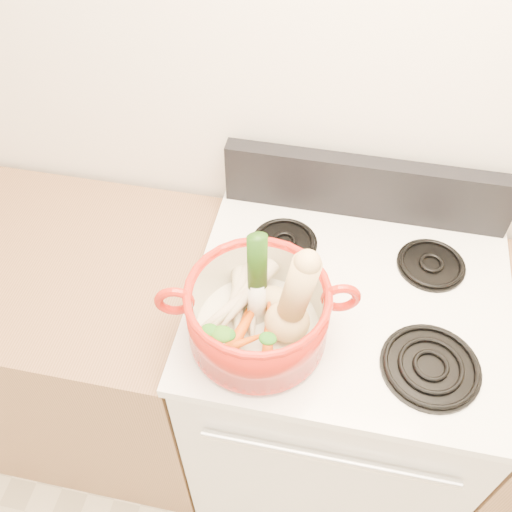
% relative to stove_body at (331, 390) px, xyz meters
% --- Properties ---
extents(wall_back, '(3.50, 0.02, 2.60)m').
position_rel_stove_body_xyz_m(wall_back, '(0.00, 0.35, 0.84)').
color(wall_back, white).
rests_on(wall_back, floor).
extents(stove_body, '(0.76, 0.65, 0.92)m').
position_rel_stove_body_xyz_m(stove_body, '(0.00, 0.00, 0.00)').
color(stove_body, silver).
rests_on(stove_body, floor).
extents(cooktop, '(0.78, 0.67, 0.03)m').
position_rel_stove_body_xyz_m(cooktop, '(0.00, 0.00, 0.47)').
color(cooktop, white).
rests_on(cooktop, stove_body).
extents(control_backsplash, '(0.76, 0.05, 0.18)m').
position_rel_stove_body_xyz_m(control_backsplash, '(0.00, 0.30, 0.58)').
color(control_backsplash, black).
rests_on(control_backsplash, cooktop).
extents(oven_handle, '(0.60, 0.02, 0.02)m').
position_rel_stove_body_xyz_m(oven_handle, '(0.00, -0.34, 0.32)').
color(oven_handle, silver).
rests_on(oven_handle, stove_body).
extents(counter_left, '(1.36, 0.65, 0.90)m').
position_rel_stove_body_xyz_m(counter_left, '(-1.07, 0.00, -0.01)').
color(counter_left, '#8B6241').
rests_on(counter_left, floor).
extents(burner_front_left, '(0.22, 0.22, 0.02)m').
position_rel_stove_body_xyz_m(burner_front_left, '(-0.19, -0.16, 0.50)').
color(burner_front_left, black).
rests_on(burner_front_left, cooktop).
extents(burner_front_right, '(0.22, 0.22, 0.02)m').
position_rel_stove_body_xyz_m(burner_front_right, '(0.19, -0.16, 0.50)').
color(burner_front_right, black).
rests_on(burner_front_right, cooktop).
extents(burner_back_left, '(0.17, 0.17, 0.02)m').
position_rel_stove_body_xyz_m(burner_back_left, '(-0.19, 0.14, 0.50)').
color(burner_back_left, black).
rests_on(burner_back_left, cooktop).
extents(burner_back_right, '(0.17, 0.17, 0.02)m').
position_rel_stove_body_xyz_m(burner_back_right, '(0.19, 0.14, 0.50)').
color(burner_back_right, black).
rests_on(burner_back_right, cooktop).
extents(dutch_oven, '(0.38, 0.38, 0.15)m').
position_rel_stove_body_xyz_m(dutch_oven, '(-0.20, -0.16, 0.59)').
color(dutch_oven, '#AC190E').
rests_on(dutch_oven, burner_front_left).
extents(pot_handle_left, '(0.09, 0.04, 0.09)m').
position_rel_stove_body_xyz_m(pot_handle_left, '(-0.37, -0.20, 0.64)').
color(pot_handle_left, '#AC190E').
rests_on(pot_handle_left, dutch_oven).
extents(pot_handle_right, '(0.09, 0.04, 0.09)m').
position_rel_stove_body_xyz_m(pot_handle_right, '(-0.03, -0.12, 0.64)').
color(pot_handle_right, '#AC190E').
rests_on(pot_handle_right, dutch_oven).
extents(squash, '(0.14, 0.11, 0.27)m').
position_rel_stove_body_xyz_m(squash, '(-0.14, -0.16, 0.67)').
color(squash, tan).
rests_on(squash, dutch_oven).
extents(leek, '(0.06, 0.06, 0.28)m').
position_rel_stove_body_xyz_m(leek, '(-0.21, -0.13, 0.68)').
color(leek, white).
rests_on(leek, dutch_oven).
extents(ginger, '(0.09, 0.07, 0.05)m').
position_rel_stove_body_xyz_m(ginger, '(-0.18, -0.09, 0.56)').
color(ginger, tan).
rests_on(ginger, dutch_oven).
extents(parsnip_0, '(0.08, 0.22, 0.06)m').
position_rel_stove_body_xyz_m(parsnip_0, '(-0.25, -0.12, 0.56)').
color(parsnip_0, beige).
rests_on(parsnip_0, dutch_oven).
extents(parsnip_1, '(0.07, 0.20, 0.06)m').
position_rel_stove_body_xyz_m(parsnip_1, '(-0.27, -0.12, 0.57)').
color(parsnip_1, beige).
rests_on(parsnip_1, dutch_oven).
extents(parsnip_2, '(0.09, 0.22, 0.06)m').
position_rel_stove_body_xyz_m(parsnip_2, '(-0.23, -0.10, 0.58)').
color(parsnip_2, beige).
rests_on(parsnip_2, dutch_oven).
extents(parsnip_3, '(0.14, 0.15, 0.05)m').
position_rel_stove_body_xyz_m(parsnip_3, '(-0.28, -0.17, 0.58)').
color(parsnip_3, beige).
rests_on(parsnip_3, dutch_oven).
extents(parsnip_4, '(0.15, 0.21, 0.06)m').
position_rel_stove_body_xyz_m(parsnip_4, '(-0.25, -0.12, 0.59)').
color(parsnip_4, beige).
rests_on(parsnip_4, dutch_oven).
extents(parsnip_5, '(0.12, 0.21, 0.06)m').
position_rel_stove_body_xyz_m(parsnip_5, '(-0.24, -0.12, 0.59)').
color(parsnip_5, beige).
rests_on(parsnip_5, dutch_oven).
extents(carrot_0, '(0.04, 0.15, 0.04)m').
position_rel_stove_body_xyz_m(carrot_0, '(-0.24, -0.20, 0.56)').
color(carrot_0, '#BD5409').
rests_on(carrot_0, dutch_oven).
extents(carrot_1, '(0.08, 0.17, 0.05)m').
position_rel_stove_body_xyz_m(carrot_1, '(-0.23, -0.19, 0.57)').
color(carrot_1, '#C73D09').
rests_on(carrot_1, dutch_oven).
extents(carrot_2, '(0.05, 0.15, 0.04)m').
position_rel_stove_body_xyz_m(carrot_2, '(-0.17, -0.19, 0.57)').
color(carrot_2, '#DA3E0A').
rests_on(carrot_2, dutch_oven).
extents(carrot_3, '(0.12, 0.09, 0.04)m').
position_rel_stove_body_xyz_m(carrot_3, '(-0.23, -0.23, 0.57)').
color(carrot_3, '#CE550A').
rests_on(carrot_3, dutch_oven).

